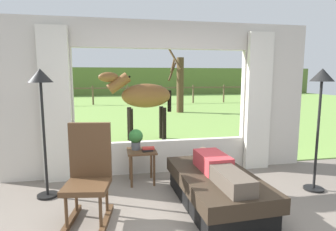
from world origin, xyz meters
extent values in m
cube|color=beige|center=(-2.02, 2.26, 1.27)|extent=(1.15, 0.12, 2.55)
cube|color=beige|center=(2.02, 2.26, 1.27)|extent=(1.15, 0.12, 2.55)
cube|color=beige|center=(0.00, 2.26, 0.28)|extent=(2.90, 0.12, 0.55)
cube|color=beige|center=(0.00, 2.26, 2.33)|extent=(2.90, 0.12, 0.45)
cube|color=silver|center=(-1.69, 2.12, 1.20)|extent=(0.44, 0.10, 2.40)
cube|color=silver|center=(1.69, 2.12, 1.20)|extent=(0.44, 0.10, 2.40)
cube|color=#759E47|center=(0.00, 13.16, 0.01)|extent=(36.00, 21.68, 0.02)
cube|color=#587034|center=(0.00, 23.00, 1.20)|extent=(36.00, 2.00, 2.40)
cube|color=black|center=(0.44, 0.86, 0.12)|extent=(0.89, 1.60, 0.24)
cube|color=#2D2319|center=(0.44, 0.86, 0.33)|extent=(0.97, 1.74, 0.18)
cube|color=#B23338|center=(0.44, 1.01, 0.53)|extent=(0.36, 0.61, 0.22)
cube|color=#4C4238|center=(0.44, 0.41, 0.51)|extent=(0.31, 0.69, 0.18)
sphere|color=tan|center=(0.44, 1.39, 0.53)|extent=(0.20, 0.20, 0.20)
cube|color=#4C331E|center=(-1.13, 0.70, 0.44)|extent=(0.55, 0.55, 0.06)
cube|color=#4C331E|center=(-1.10, 0.91, 0.78)|extent=(0.48, 0.14, 0.68)
cube|color=#4C331E|center=(-1.33, 0.74, 0.03)|extent=(0.17, 0.68, 0.06)
cube|color=#4C331E|center=(-0.94, 0.67, 0.03)|extent=(0.17, 0.68, 0.06)
cylinder|color=#4C331E|center=(-1.34, 0.55, 0.24)|extent=(0.04, 0.04, 0.38)
cylinder|color=#4C331E|center=(-0.99, 0.50, 0.24)|extent=(0.04, 0.04, 0.38)
cylinder|color=#4C331E|center=(-1.28, 0.91, 0.24)|extent=(0.04, 0.04, 0.38)
cylinder|color=#4C331E|center=(-0.93, 0.85, 0.24)|extent=(0.04, 0.04, 0.38)
cube|color=#4C331E|center=(-0.42, 1.80, 0.51)|extent=(0.44, 0.44, 0.03)
cylinder|color=#4C331E|center=(-0.59, 1.63, 0.24)|extent=(0.04, 0.04, 0.49)
cylinder|color=#4C331E|center=(-0.25, 1.63, 0.24)|extent=(0.04, 0.04, 0.49)
cylinder|color=#4C331E|center=(-0.59, 1.97, 0.24)|extent=(0.04, 0.04, 0.49)
cylinder|color=#4C331E|center=(-0.25, 1.97, 0.24)|extent=(0.04, 0.04, 0.49)
cylinder|color=#4C5156|center=(-0.50, 1.86, 0.58)|extent=(0.14, 0.14, 0.12)
sphere|color=#2D6B2D|center=(-0.50, 1.86, 0.73)|extent=(0.22, 0.22, 0.22)
cube|color=black|center=(-0.34, 1.73, 0.54)|extent=(0.16, 0.14, 0.03)
cube|color=#B22D28|center=(-0.32, 1.74, 0.56)|extent=(0.19, 0.13, 0.03)
cylinder|color=black|center=(-1.75, 1.54, 0.01)|extent=(0.28, 0.28, 0.03)
cylinder|color=black|center=(-1.75, 1.54, 0.79)|extent=(0.04, 0.04, 1.57)
cone|color=black|center=(-1.75, 1.54, 1.66)|extent=(0.32, 0.32, 0.18)
cylinder|color=black|center=(2.03, 1.04, 0.01)|extent=(0.28, 0.28, 0.03)
cylinder|color=black|center=(2.03, 1.04, 0.79)|extent=(0.04, 0.04, 1.58)
cone|color=black|center=(2.03, 1.04, 1.67)|extent=(0.32, 0.32, 0.18)
ellipsoid|color=brown|center=(-0.01, 4.56, 1.17)|extent=(1.27, 0.64, 0.60)
cylinder|color=brown|center=(-0.69, 4.52, 1.48)|extent=(0.62, 0.30, 0.53)
ellipsoid|color=brown|center=(-0.93, 4.50, 1.63)|extent=(0.49, 0.23, 0.24)
cube|color=black|center=(-0.61, 4.52, 1.51)|extent=(0.43, 0.11, 0.32)
cylinder|color=black|center=(0.59, 4.60, 1.02)|extent=(0.11, 0.11, 0.55)
cylinder|color=black|center=(-0.42, 4.38, 0.45)|extent=(0.11, 0.11, 0.85)
cylinder|color=black|center=(-0.44, 4.70, 0.45)|extent=(0.11, 0.11, 0.85)
cylinder|color=black|center=(0.42, 4.43, 0.45)|extent=(0.11, 0.11, 0.85)
cylinder|color=black|center=(0.40, 4.75, 0.45)|extent=(0.11, 0.11, 0.85)
cylinder|color=#4C3823|center=(2.14, 9.88, 1.25)|extent=(0.32, 0.32, 2.47)
cylinder|color=#47331E|center=(1.82, 10.09, 1.86)|extent=(0.55, 0.76, 0.85)
cylinder|color=#47331E|center=(1.84, 9.63, 2.40)|extent=(0.54, 0.63, 0.96)
cylinder|color=#47331E|center=(1.84, 10.01, 2.16)|extent=(0.39, 0.74, 0.72)
cylinder|color=brown|center=(-6.00, 14.12, 0.57)|extent=(0.10, 0.10, 1.10)
cylinder|color=brown|center=(-4.00, 14.12, 0.57)|extent=(0.10, 0.10, 1.10)
cylinder|color=brown|center=(-2.00, 14.12, 0.57)|extent=(0.10, 0.10, 1.10)
cylinder|color=brown|center=(0.00, 14.12, 0.57)|extent=(0.10, 0.10, 1.10)
cylinder|color=brown|center=(2.00, 14.12, 0.57)|extent=(0.10, 0.10, 1.10)
cylinder|color=brown|center=(4.00, 14.12, 0.57)|extent=(0.10, 0.10, 1.10)
cylinder|color=brown|center=(6.00, 14.12, 0.57)|extent=(0.10, 0.10, 1.10)
cylinder|color=brown|center=(8.00, 14.12, 0.57)|extent=(0.10, 0.10, 1.10)
cube|color=brown|center=(0.00, 14.12, 0.97)|extent=(16.00, 0.06, 0.08)
camera|label=1|loc=(-0.81, -2.35, 1.65)|focal=29.60mm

